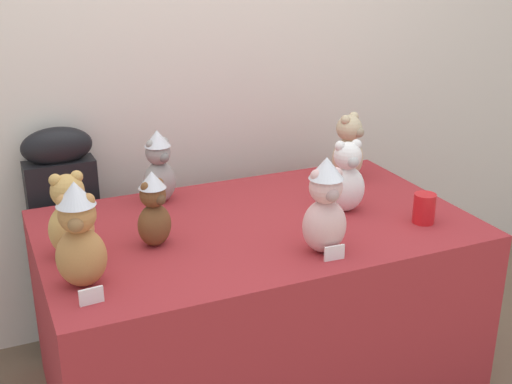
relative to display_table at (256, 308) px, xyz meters
name	(u,v)px	position (x,y,z in m)	size (l,w,h in m)	color
wall_back	(189,35)	(0.00, 0.71, 0.94)	(7.00, 0.08, 2.60)	silver
display_table	(256,308)	(0.00, 0.00, 0.00)	(1.55, 0.93, 0.71)	maroon
instrument_case	(67,240)	(-0.60, 0.59, 0.14)	(0.28, 0.12, 0.99)	black
teddy_bear_sand	(348,149)	(0.55, 0.27, 0.49)	(0.19, 0.18, 0.29)	#CCB78E
teddy_bear_blush	(325,207)	(0.11, -0.30, 0.52)	(0.16, 0.14, 0.33)	beige
teddy_bear_chestnut	(154,210)	(-0.39, -0.03, 0.49)	(0.15, 0.14, 0.26)	brown
teddy_bear_snow	(347,178)	(0.36, -0.03, 0.49)	(0.16, 0.14, 0.28)	white
teddy_bear_ash	(159,167)	(-0.26, 0.34, 0.50)	(0.16, 0.15, 0.29)	gray
teddy_bear_honey	(70,217)	(-0.65, 0.00, 0.49)	(0.16, 0.14, 0.29)	tan
teddy_bear_caramel	(79,236)	(-0.66, -0.22, 0.52)	(0.18, 0.16, 0.33)	#B27A42
party_cup_red	(424,208)	(0.56, -0.24, 0.41)	(0.08, 0.08, 0.11)	red
name_card_front_left	(91,296)	(-0.66, -0.34, 0.38)	(0.07, 0.01, 0.05)	white
name_card_front_middle	(334,253)	(0.11, -0.37, 0.38)	(0.07, 0.01, 0.05)	white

